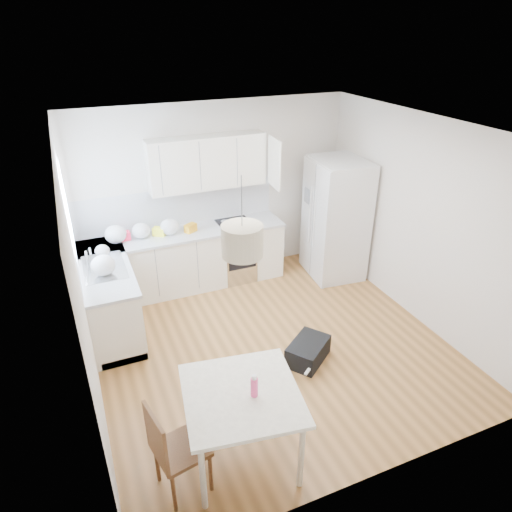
{
  "coord_description": "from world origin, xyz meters",
  "views": [
    {
      "loc": [
        -1.99,
        -4.23,
        3.68
      ],
      "look_at": [
        -0.04,
        0.4,
        1.08
      ],
      "focal_mm": 32.0,
      "sensor_mm": 36.0,
      "label": 1
    }
  ],
  "objects_px": {
    "refrigerator": "(336,219)",
    "gym_bag": "(308,351)",
    "dining_table": "(242,400)",
    "dining_chair": "(181,447)"
  },
  "relations": [
    {
      "from": "refrigerator",
      "to": "gym_bag",
      "type": "height_order",
      "value": "refrigerator"
    },
    {
      "from": "dining_table",
      "to": "gym_bag",
      "type": "height_order",
      "value": "dining_table"
    },
    {
      "from": "refrigerator",
      "to": "gym_bag",
      "type": "xyz_separation_m",
      "value": [
        -1.44,
        -1.8,
        -0.8
      ]
    },
    {
      "from": "dining_table",
      "to": "gym_bag",
      "type": "relative_size",
      "value": 2.05
    },
    {
      "from": "dining_table",
      "to": "dining_chair",
      "type": "relative_size",
      "value": 1.19
    },
    {
      "from": "dining_table",
      "to": "gym_bag",
      "type": "xyz_separation_m",
      "value": [
        1.23,
        0.98,
        -0.58
      ]
    },
    {
      "from": "refrigerator",
      "to": "gym_bag",
      "type": "bearing_deg",
      "value": -123.11
    },
    {
      "from": "dining_chair",
      "to": "gym_bag",
      "type": "bearing_deg",
      "value": 19.17
    },
    {
      "from": "dining_table",
      "to": "gym_bag",
      "type": "distance_m",
      "value": 1.68
    },
    {
      "from": "gym_bag",
      "to": "dining_table",
      "type": "bearing_deg",
      "value": -178.25
    }
  ]
}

